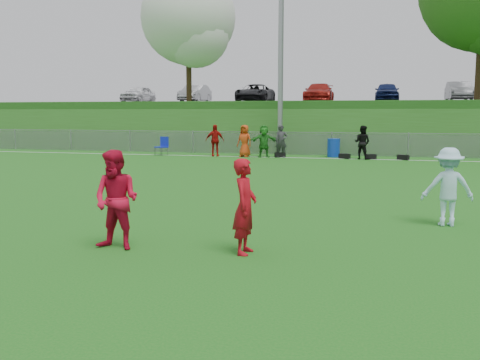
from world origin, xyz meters
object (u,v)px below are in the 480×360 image
(player_red_center, at_px, (116,200))
(recycling_bin, at_px, (334,148))
(player_red_left, at_px, (245,206))
(player_blue, at_px, (448,187))

(player_red_center, distance_m, recycling_bin, 20.34)
(player_red_left, xyz_separation_m, player_red_center, (-2.22, -0.26, 0.06))
(player_red_center, bearing_deg, player_blue, 36.75)
(player_red_left, distance_m, player_blue, 4.81)
(player_red_center, height_order, player_blue, player_red_center)
(player_red_center, distance_m, player_blue, 6.77)
(player_red_left, distance_m, player_red_center, 2.24)
(player_red_center, relative_size, player_blue, 1.05)
(player_blue, bearing_deg, recycling_bin, -84.78)
(player_blue, bearing_deg, player_red_left, 34.88)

